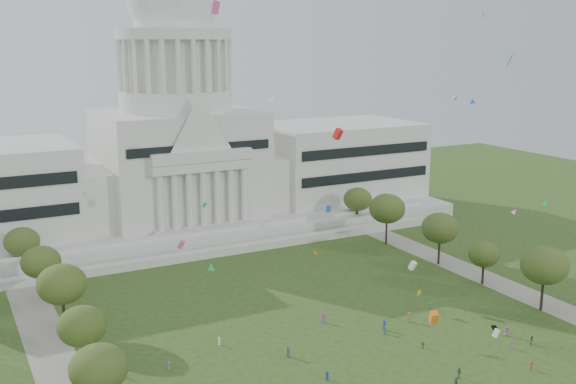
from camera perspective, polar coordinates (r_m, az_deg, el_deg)
capitol at (r=199.05m, az=-9.27°, el=3.33°), size 160.00×64.50×91.30m
path_right at (r=160.02m, az=18.17°, el=-7.69°), size 8.00×160.00×0.04m
row_tree_l_2 at (r=102.33m, az=-15.74°, el=-14.16°), size 8.42×8.42×11.97m
row_tree_r_2 at (r=146.31m, az=20.90°, el=-5.81°), size 9.55×9.55×13.58m
row_tree_l_3 at (r=117.49m, az=-17.04°, el=-10.81°), size 8.12×8.12×11.55m
row_tree_r_3 at (r=158.30m, az=16.27°, el=-5.08°), size 7.01×7.01×9.98m
row_tree_l_4 at (r=134.13m, az=-18.61°, el=-7.41°), size 9.29×9.29×13.21m
row_tree_r_4 at (r=168.87m, az=12.76°, el=-3.00°), size 9.19×9.19×13.06m
row_tree_l_5 at (r=151.80m, az=-20.18°, el=-5.59°), size 8.33×8.33×11.85m
row_tree_r_5 at (r=183.17m, az=8.39°, el=-1.40°), size 9.82×9.82×13.96m
row_tree_l_6 at (r=168.96m, az=-21.60°, el=-3.94°), size 8.19×8.19×11.64m
row_tree_r_6 at (r=199.15m, az=5.92°, el=-0.61°), size 8.42×8.42×11.97m
person_0 at (r=134.81m, az=18.05°, el=-11.15°), size 0.96×1.05×1.79m
person_2 at (r=132.81m, az=19.95°, el=-11.70°), size 0.90×0.92×1.64m
person_3 at (r=114.41m, az=14.02°, el=-15.40°), size 0.64×1.07×1.57m
person_4 at (r=117.27m, az=14.26°, el=-14.61°), size 0.85×1.19×1.84m
person_9 at (r=123.37m, az=19.91°, el=-13.68°), size 0.92×1.05×1.45m
person_10 at (r=126.08m, az=11.34°, el=-12.56°), size 0.73×0.94×1.41m
distant_crowd at (r=114.76m, az=1.49°, el=-14.87°), size 67.84×38.58×1.94m
kite_swarm at (r=108.80m, az=10.47°, el=-3.25°), size 81.24×108.24×59.76m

